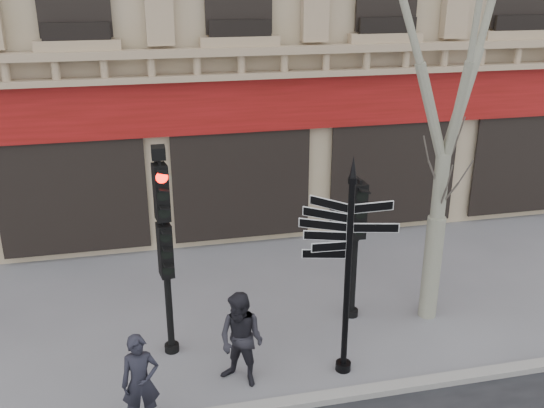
{
  "coord_description": "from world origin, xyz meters",
  "views": [
    {
      "loc": [
        -2.38,
        -9.03,
        6.53
      ],
      "look_at": [
        -0.2,
        0.6,
        2.72
      ],
      "focal_mm": 40.0,
      "sensor_mm": 36.0,
      "label": 1
    }
  ],
  "objects_px": {
    "fingerpost": "(350,233)",
    "pedestrian_b": "(241,340)",
    "pedestrian_a": "(140,382)",
    "plane_tree": "(458,16)",
    "traffic_signal_secondary": "(356,225)",
    "traffic_signal_main": "(164,228)"
  },
  "relations": [
    {
      "from": "traffic_signal_secondary",
      "to": "pedestrian_a",
      "type": "xyz_separation_m",
      "value": [
        -4.18,
        -2.3,
        -1.21
      ]
    },
    {
      "from": "fingerpost",
      "to": "pedestrian_b",
      "type": "distance_m",
      "value": 2.52
    },
    {
      "from": "traffic_signal_main",
      "to": "traffic_signal_secondary",
      "type": "xyz_separation_m",
      "value": [
        3.63,
        0.44,
        -0.46
      ]
    },
    {
      "from": "plane_tree",
      "to": "pedestrian_b",
      "type": "height_order",
      "value": "plane_tree"
    },
    {
      "from": "pedestrian_a",
      "to": "pedestrian_b",
      "type": "xyz_separation_m",
      "value": [
        1.65,
        0.68,
        0.06
      ]
    },
    {
      "from": "traffic_signal_secondary",
      "to": "pedestrian_b",
      "type": "distance_m",
      "value": 3.22
    },
    {
      "from": "fingerpost",
      "to": "traffic_signal_secondary",
      "type": "relative_size",
      "value": 1.36
    },
    {
      "from": "fingerpost",
      "to": "pedestrian_a",
      "type": "bearing_deg",
      "value": -146.44
    },
    {
      "from": "traffic_signal_secondary",
      "to": "pedestrian_b",
      "type": "height_order",
      "value": "traffic_signal_secondary"
    },
    {
      "from": "traffic_signal_secondary",
      "to": "pedestrian_b",
      "type": "bearing_deg",
      "value": -148.77
    },
    {
      "from": "fingerpost",
      "to": "traffic_signal_secondary",
      "type": "distance_m",
      "value": 1.93
    },
    {
      "from": "pedestrian_b",
      "to": "traffic_signal_main",
      "type": "bearing_deg",
      "value": 173.0
    },
    {
      "from": "pedestrian_a",
      "to": "pedestrian_b",
      "type": "height_order",
      "value": "pedestrian_b"
    },
    {
      "from": "traffic_signal_main",
      "to": "pedestrian_a",
      "type": "relative_size",
      "value": 2.48
    },
    {
      "from": "plane_tree",
      "to": "pedestrian_b",
      "type": "distance_m",
      "value": 6.54
    },
    {
      "from": "traffic_signal_main",
      "to": "pedestrian_b",
      "type": "height_order",
      "value": "traffic_signal_main"
    },
    {
      "from": "plane_tree",
      "to": "pedestrian_a",
      "type": "relative_size",
      "value": 5.28
    },
    {
      "from": "traffic_signal_secondary",
      "to": "pedestrian_a",
      "type": "bearing_deg",
      "value": -152.6
    },
    {
      "from": "plane_tree",
      "to": "fingerpost",
      "type": "bearing_deg",
      "value": -149.16
    },
    {
      "from": "traffic_signal_secondary",
      "to": "pedestrian_a",
      "type": "relative_size",
      "value": 1.82
    },
    {
      "from": "traffic_signal_secondary",
      "to": "plane_tree",
      "type": "bearing_deg",
      "value": -13.7
    },
    {
      "from": "plane_tree",
      "to": "pedestrian_b",
      "type": "xyz_separation_m",
      "value": [
        -4.04,
        -1.29,
        -4.98
      ]
    }
  ]
}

